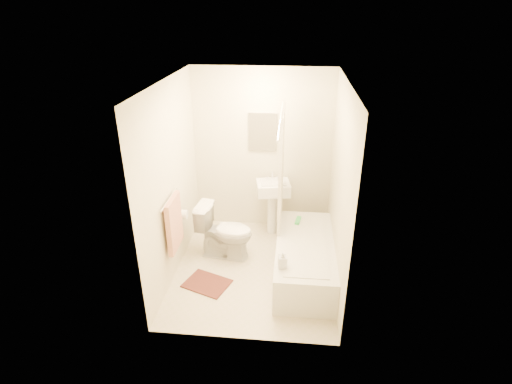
# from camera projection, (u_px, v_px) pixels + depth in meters

# --- Properties ---
(floor) EXTENTS (2.40, 2.40, 0.00)m
(floor) POSITION_uv_depth(u_px,v_px,m) (254.00, 269.00, 5.22)
(floor) COLOR beige
(floor) RESTS_ON ground
(ceiling) EXTENTS (2.40, 2.40, 0.00)m
(ceiling) POSITION_uv_depth(u_px,v_px,m) (254.00, 82.00, 4.19)
(ceiling) COLOR white
(ceiling) RESTS_ON ground
(wall_back) EXTENTS (2.00, 0.02, 2.40)m
(wall_back) POSITION_uv_depth(u_px,v_px,m) (262.00, 152.00, 5.78)
(wall_back) COLOR beige
(wall_back) RESTS_ON ground
(wall_left) EXTENTS (0.02, 2.40, 2.40)m
(wall_left) POSITION_uv_depth(u_px,v_px,m) (171.00, 182.00, 4.79)
(wall_left) COLOR beige
(wall_left) RESTS_ON ground
(wall_right) EXTENTS (0.02, 2.40, 2.40)m
(wall_right) POSITION_uv_depth(u_px,v_px,m) (340.00, 189.00, 4.62)
(wall_right) COLOR beige
(wall_right) RESTS_ON ground
(mirror) EXTENTS (0.40, 0.03, 0.55)m
(mirror) POSITION_uv_depth(u_px,v_px,m) (262.00, 132.00, 5.64)
(mirror) COLOR white
(mirror) RESTS_ON wall_back
(curtain_rod) EXTENTS (0.03, 1.70, 0.03)m
(curtain_rod) POSITION_uv_depth(u_px,v_px,m) (282.00, 118.00, 4.42)
(curtain_rod) COLOR silver
(curtain_rod) RESTS_ON wall_back
(shower_curtain) EXTENTS (0.04, 0.80, 1.55)m
(shower_curtain) POSITION_uv_depth(u_px,v_px,m) (281.00, 169.00, 5.12)
(shower_curtain) COLOR silver
(shower_curtain) RESTS_ON curtain_rod
(towel_bar) EXTENTS (0.02, 0.60, 0.02)m
(towel_bar) POSITION_uv_depth(u_px,v_px,m) (169.00, 199.00, 4.61)
(towel_bar) COLOR silver
(towel_bar) RESTS_ON wall_left
(towel) EXTENTS (0.06, 0.45, 0.66)m
(towel) POSITION_uv_depth(u_px,v_px,m) (174.00, 223.00, 4.74)
(towel) COLOR #CC7266
(towel) RESTS_ON towel_bar
(toilet_paper) EXTENTS (0.11, 0.12, 0.12)m
(toilet_paper) POSITION_uv_depth(u_px,v_px,m) (183.00, 214.00, 5.11)
(toilet_paper) COLOR white
(toilet_paper) RESTS_ON wall_left
(toilet) EXTENTS (0.80, 0.51, 0.74)m
(toilet) POSITION_uv_depth(u_px,v_px,m) (225.00, 232.00, 5.36)
(toilet) COLOR white
(toilet) RESTS_ON floor
(sink) EXTENTS (0.52, 0.44, 0.91)m
(sink) POSITION_uv_depth(u_px,v_px,m) (273.00, 206.00, 5.86)
(sink) COLOR white
(sink) RESTS_ON floor
(bathtub) EXTENTS (0.71, 1.63, 0.46)m
(bathtub) POSITION_uv_depth(u_px,v_px,m) (304.00, 258.00, 5.04)
(bathtub) COLOR silver
(bathtub) RESTS_ON floor
(bath_mat) EXTENTS (0.64, 0.56, 0.02)m
(bath_mat) POSITION_uv_depth(u_px,v_px,m) (207.00, 283.00, 4.94)
(bath_mat) COLOR #4E2C1D
(bath_mat) RESTS_ON floor
(soap_bottle) EXTENTS (0.11, 0.11, 0.21)m
(soap_bottle) POSITION_uv_depth(u_px,v_px,m) (283.00, 260.00, 4.44)
(soap_bottle) COLOR white
(soap_bottle) RESTS_ON bathtub
(scrub_brush) EXTENTS (0.09, 0.20, 0.04)m
(scrub_brush) POSITION_uv_depth(u_px,v_px,m) (298.00, 221.00, 5.41)
(scrub_brush) COLOR green
(scrub_brush) RESTS_ON bathtub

